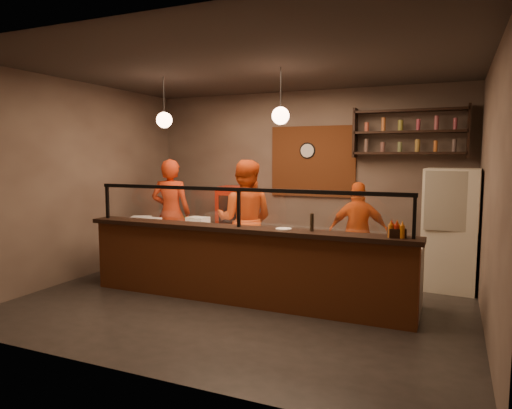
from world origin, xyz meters
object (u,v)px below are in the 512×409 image
at_px(red_cooler, 235,223).
at_px(condiment_caddy, 397,233).
at_px(wall_clock, 308,151).
at_px(cook_left, 171,213).
at_px(pepper_mill, 312,222).
at_px(fridge, 450,229).
at_px(cook_right, 358,232).
at_px(cook_mid, 245,220).
at_px(pizza_dough, 225,231).

height_order(red_cooler, condiment_caddy, red_cooler).
height_order(wall_clock, cook_left, wall_clock).
xyz_separation_m(wall_clock, red_cooler, (-1.35, -0.31, -1.39)).
xyz_separation_m(wall_clock, pepper_mill, (0.89, -2.70, -0.93)).
bearing_deg(fridge, wall_clock, 165.12).
bearing_deg(cook_right, wall_clock, -51.07).
distance_m(wall_clock, pepper_mill, 2.99).
relative_size(cook_mid, cook_right, 1.22).
bearing_deg(cook_left, wall_clock, -163.88).
xyz_separation_m(cook_right, pizza_dough, (-1.72, -1.29, 0.11)).
relative_size(cook_mid, red_cooler, 1.37).
relative_size(wall_clock, cook_right, 0.19).
distance_m(red_cooler, condiment_caddy, 4.10).
relative_size(fridge, red_cooler, 1.28).
bearing_deg(cook_left, fridge, 170.34).
xyz_separation_m(wall_clock, cook_mid, (-0.55, -1.58, -1.13)).
bearing_deg(fridge, cook_right, -170.28).
bearing_deg(red_cooler, cook_right, -17.70).
bearing_deg(cook_right, pepper_mill, 70.43).
relative_size(fridge, condiment_caddy, 9.45).
distance_m(wall_clock, cook_mid, 2.02).
distance_m(wall_clock, pizza_dough, 2.63).
xyz_separation_m(cook_left, condiment_caddy, (4.08, -1.43, 0.14)).
distance_m(cook_mid, pizza_dough, 0.70).
height_order(red_cooler, pizza_dough, red_cooler).
bearing_deg(pepper_mill, fridge, 48.87).
bearing_deg(wall_clock, pizza_dough, -103.69).
xyz_separation_m(red_cooler, condiment_caddy, (3.27, -2.43, 0.40)).
xyz_separation_m(cook_left, fridge, (4.65, 0.46, -0.07)).
bearing_deg(pizza_dough, fridge, 25.07).
bearing_deg(pepper_mill, wall_clock, 108.29).
relative_size(cook_right, condiment_caddy, 8.28).
bearing_deg(wall_clock, cook_left, -148.55).
relative_size(cook_left, pepper_mill, 8.74).
distance_m(pizza_dough, pepper_mill, 1.53).
xyz_separation_m(cook_left, pizza_dough, (1.59, -0.97, -0.07)).
bearing_deg(cook_mid, cook_right, -172.27).
relative_size(pizza_dough, condiment_caddy, 2.86).
bearing_deg(red_cooler, fridge, -10.59).
distance_m(cook_left, red_cooler, 1.31).
height_order(cook_left, cook_right, cook_left).
distance_m(wall_clock, condiment_caddy, 3.49).
height_order(cook_mid, pizza_dough, cook_mid).
height_order(cook_mid, condiment_caddy, cook_mid).
bearing_deg(fridge, cook_left, -170.36).
height_order(cook_mid, red_cooler, cook_mid).
bearing_deg(pizza_dough, cook_left, 148.75).
bearing_deg(cook_left, pepper_mill, 140.24).
xyz_separation_m(cook_mid, red_cooler, (-0.79, 1.27, -0.26)).
xyz_separation_m(cook_mid, condiment_caddy, (2.48, -1.16, 0.14)).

